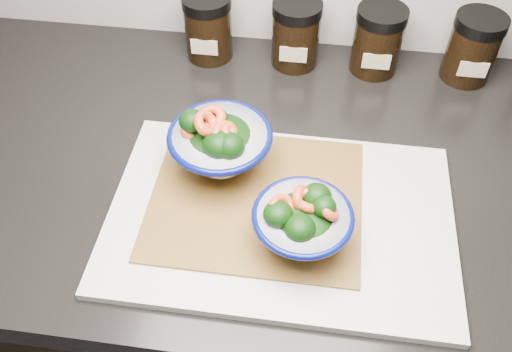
# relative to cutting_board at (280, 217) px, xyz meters

# --- Properties ---
(cabinet) EXTENTS (3.43, 0.58, 0.86)m
(cabinet) POSITION_rel_cutting_board_xyz_m (0.10, 0.10, -0.48)
(cabinet) COLOR black
(cabinet) RESTS_ON ground
(countertop) EXTENTS (3.50, 0.60, 0.04)m
(countertop) POSITION_rel_cutting_board_xyz_m (0.10, 0.10, -0.03)
(countertop) COLOR black
(countertop) RESTS_ON cabinet
(cutting_board) EXTENTS (0.45, 0.30, 0.01)m
(cutting_board) POSITION_rel_cutting_board_xyz_m (0.00, 0.00, 0.00)
(cutting_board) COLOR silver
(cutting_board) RESTS_ON countertop
(bamboo_mat) EXTENTS (0.28, 0.24, 0.00)m
(bamboo_mat) POSITION_rel_cutting_board_xyz_m (-0.04, 0.02, 0.01)
(bamboo_mat) COLOR olive
(bamboo_mat) RESTS_ON cutting_board
(bowl_left) EXTENTS (0.14, 0.14, 0.11)m
(bowl_left) POSITION_rel_cutting_board_xyz_m (-0.09, 0.07, 0.06)
(bowl_left) COLOR white
(bowl_left) RESTS_ON bamboo_mat
(bowl_right) EXTENTS (0.12, 0.12, 0.09)m
(bowl_right) POSITION_rel_cutting_board_xyz_m (0.03, -0.04, 0.05)
(bowl_right) COLOR white
(bowl_right) RESTS_ON bamboo_mat
(spice_jar_a) EXTENTS (0.08, 0.08, 0.11)m
(spice_jar_a) POSITION_rel_cutting_board_xyz_m (-0.16, 0.34, 0.05)
(spice_jar_a) COLOR black
(spice_jar_a) RESTS_ON countertop
(spice_jar_b) EXTENTS (0.08, 0.08, 0.11)m
(spice_jar_b) POSITION_rel_cutting_board_xyz_m (-0.01, 0.34, 0.05)
(spice_jar_b) COLOR black
(spice_jar_b) RESTS_ON countertop
(spice_jar_c) EXTENTS (0.08, 0.08, 0.11)m
(spice_jar_c) POSITION_rel_cutting_board_xyz_m (0.12, 0.34, 0.05)
(spice_jar_c) COLOR black
(spice_jar_c) RESTS_ON countertop
(spice_jar_d) EXTENTS (0.08, 0.08, 0.11)m
(spice_jar_d) POSITION_rel_cutting_board_xyz_m (0.27, 0.34, 0.05)
(spice_jar_d) COLOR black
(spice_jar_d) RESTS_ON countertop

